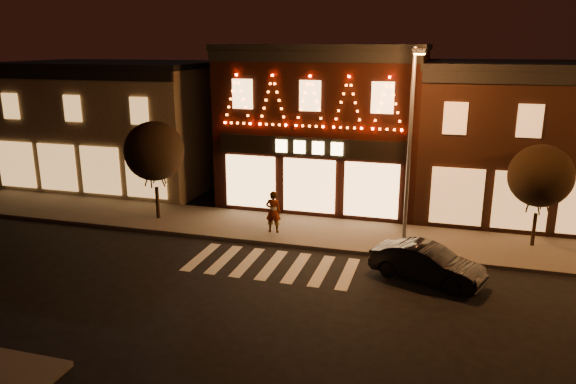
% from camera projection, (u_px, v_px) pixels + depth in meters
% --- Properties ---
extents(ground, '(120.00, 120.00, 0.00)m').
position_uv_depth(ground, '(234.00, 312.00, 17.40)').
color(ground, black).
rests_on(ground, ground).
extents(sidewalk_far, '(44.00, 4.00, 0.15)m').
position_uv_depth(sidewalk_far, '(342.00, 234.00, 24.25)').
color(sidewalk_far, '#47423D').
rests_on(sidewalk_far, ground).
extents(building_left, '(12.20, 8.28, 7.30)m').
position_uv_depth(building_left, '(118.00, 123.00, 32.87)').
color(building_left, brown).
rests_on(building_left, ground).
extents(building_pulp, '(10.20, 8.34, 8.30)m').
position_uv_depth(building_pulp, '(328.00, 123.00, 29.24)').
color(building_pulp, black).
rests_on(building_pulp, ground).
extents(building_right_a, '(9.20, 8.28, 7.50)m').
position_uv_depth(building_right_a, '(515.00, 139.00, 26.81)').
color(building_right_a, '#351B12').
rests_on(building_right_a, ground).
extents(streetlamp_mid, '(0.61, 1.85, 8.07)m').
position_uv_depth(streetlamp_mid, '(411.00, 131.00, 22.09)').
color(streetlamp_mid, '#59595E').
rests_on(streetlamp_mid, sidewalk_far).
extents(tree_left, '(2.81, 2.81, 4.70)m').
position_uv_depth(tree_left, '(154.00, 151.00, 25.48)').
color(tree_left, black).
rests_on(tree_left, sidewalk_far).
extents(tree_right, '(2.56, 2.56, 4.28)m').
position_uv_depth(tree_right, '(541.00, 176.00, 21.96)').
color(tree_right, black).
rests_on(tree_right, sidewalk_far).
extents(dark_sedan, '(4.27, 2.71, 1.33)m').
position_uv_depth(dark_sedan, '(427.00, 263.00, 19.57)').
color(dark_sedan, black).
rests_on(dark_sedan, ground).
extents(pedestrian, '(0.72, 0.49, 1.90)m').
position_uv_depth(pedestrian, '(273.00, 212.00, 24.11)').
color(pedestrian, gray).
rests_on(pedestrian, sidewalk_far).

